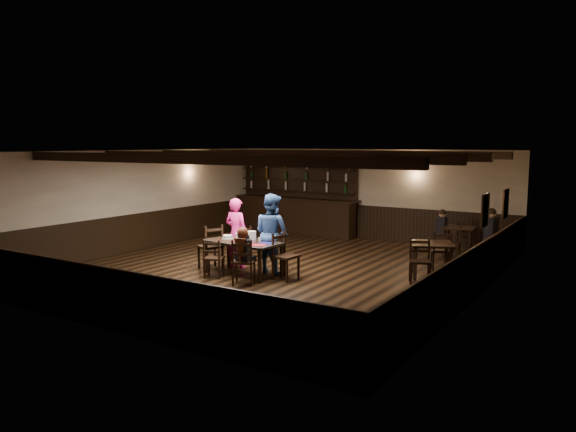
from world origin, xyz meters
The scene contains 25 objects.
ground centered at (0.00, 0.00, 0.00)m, with size 10.00×10.00×0.00m, color black.
room_shell centered at (0.01, 0.04, 1.75)m, with size 9.02×10.02×2.71m.
dining_table centered at (-0.32, -0.90, 0.68)m, with size 1.78×1.01×0.75m.
chair_near_left centered at (-0.69, -1.49, 0.49)m, with size 0.50×0.49×0.84m.
chair_near_right centered at (0.23, -1.64, 0.55)m, with size 0.58×0.57×0.95m.
chair_end_left centered at (-1.25, -0.84, 0.60)m, with size 0.62×0.63×1.03m.
chair_end_right centered at (0.61, -0.75, 0.58)m, with size 0.49×0.51×1.00m.
chair_far_pushed centered at (-1.17, 0.24, 0.51)m, with size 0.54×0.53×0.87m.
woman_pink centered at (-0.90, -0.37, 0.81)m, with size 0.59×0.39×1.63m, color #F5317E.
man_blue centered at (0.07, -0.35, 0.89)m, with size 0.86×0.67×1.77m, color #295284.
seated_person centered at (0.19, -1.58, 0.80)m, with size 0.31×0.46×0.75m.
cake centered at (-0.81, -0.82, 0.79)m, with size 0.26×0.26×0.08m.
plate_stack_a centered at (-0.34, -0.98, 0.84)m, with size 0.19×0.19×0.18m, color white.
plate_stack_b centered at (-0.14, -0.82, 0.87)m, with size 0.19×0.19×0.23m, color white.
tea_light centered at (-0.23, -0.83, 0.78)m, with size 0.05×0.05×0.06m.
salt_shaker centered at (0.03, -1.04, 0.80)m, with size 0.04×0.04×0.10m, color silver.
pepper_shaker centered at (0.04, -0.97, 0.80)m, with size 0.04×0.04×0.09m, color #A5A8AD.
drink_glass centered at (0.04, -0.77, 0.80)m, with size 0.06×0.06×0.10m, color silver.
menu_red centered at (0.21, -1.10, 0.75)m, with size 0.34×0.24×0.00m, color maroon.
menu_blue centered at (0.26, -0.81, 0.75)m, with size 0.33×0.23×0.00m, color #101351.
bar_counter centered at (-2.44, 4.72, 0.73)m, with size 4.46×0.70×2.20m.
back_table_a centered at (3.25, 1.10, 0.65)m, with size 1.16×1.16×0.75m.
back_table_b centered at (3.12, 3.72, 0.65)m, with size 0.84×0.84×0.75m.
bg_patron_left centered at (2.63, 3.87, 0.81)m, with size 0.23×0.35×0.69m.
bg_patron_right centered at (3.89, 3.76, 0.88)m, with size 0.29×0.42×0.82m.
Camera 1 is at (6.96, -10.62, 2.89)m, focal length 35.00 mm.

